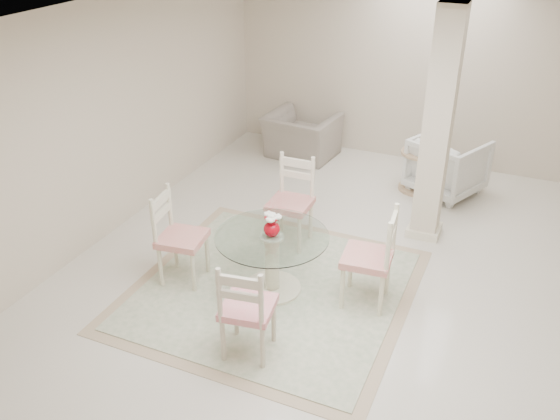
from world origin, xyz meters
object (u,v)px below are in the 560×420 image
at_px(dining_table, 272,263).
at_px(side_table, 419,172).
at_px(dining_chair_west, 175,230).
at_px(column, 438,128).
at_px(dining_chair_south, 245,304).
at_px(dining_chair_north, 293,195).
at_px(armchair_white, 447,165).
at_px(dining_chair_east, 376,251).
at_px(red_vase, 272,225).
at_px(recliner_taupe, 301,136).

height_order(dining_table, side_table, dining_table).
bearing_deg(side_table, dining_chair_west, -120.65).
relative_size(column, dining_chair_south, 2.46).
bearing_deg(dining_chair_north, armchair_white, 53.96).
bearing_deg(dining_table, side_table, 73.55).
xyz_separation_m(dining_chair_east, dining_chair_west, (-2.01, -0.41, -0.02)).
distance_m(red_vase, side_table, 3.13).
xyz_separation_m(dining_chair_east, armchair_white, (0.22, 2.83, -0.22)).
distance_m(dining_chair_west, armchair_white, 3.94).
bearing_deg(recliner_taupe, red_vase, 113.50).
height_order(dining_chair_east, dining_chair_west, dining_chair_east).
distance_m(column, dining_chair_north, 1.77).
distance_m(red_vase, dining_chair_west, 1.04).
bearing_deg(dining_table, dining_chair_north, 101.11).
xyz_separation_m(dining_table, armchair_white, (1.22, 3.04, 0.06)).
xyz_separation_m(dining_chair_east, recliner_taupe, (-2.06, 3.20, -0.28)).
bearing_deg(dining_chair_north, dining_chair_west, -124.69).
relative_size(dining_table, red_vase, 4.56).
bearing_deg(red_vase, column, 56.19).
relative_size(recliner_taupe, armchair_white, 1.19).
bearing_deg(dining_chair_east, side_table, 177.26).
xyz_separation_m(column, red_vase, (-1.20, -1.80, -0.57)).
bearing_deg(side_table, dining_chair_north, -118.71).
relative_size(column, side_table, 4.76).
bearing_deg(dining_chair_west, recliner_taupe, -6.94).
bearing_deg(recliner_taupe, dining_chair_west, 97.08).
xyz_separation_m(dining_chair_north, dining_chair_south, (0.40, -2.00, -0.03)).
bearing_deg(dining_chair_north, column, 28.43).
relative_size(dining_chair_west, recliner_taupe, 1.09).
bearing_deg(dining_chair_east, recliner_taupe, -152.73).
bearing_deg(side_table, red_vase, -106.43).
relative_size(column, red_vase, 10.80).
bearing_deg(dining_chair_east, armchair_white, 170.10).
relative_size(dining_chair_west, side_table, 1.99).
xyz_separation_m(column, armchair_white, (0.02, 1.24, -0.96)).
height_order(red_vase, dining_chair_north, dining_chair_north).
distance_m(dining_chair_south, recliner_taupe, 4.58).
relative_size(dining_chair_north, side_table, 2.04).
xyz_separation_m(dining_chair_east, dining_chair_north, (-1.20, 0.80, -0.01)).
bearing_deg(armchair_white, dining_chair_west, 80.15).
xyz_separation_m(dining_chair_west, armchair_white, (2.23, 3.24, -0.20)).
relative_size(red_vase, dining_chair_north, 0.22).
xyz_separation_m(dining_table, dining_chair_south, (0.21, -1.00, 0.24)).
xyz_separation_m(dining_chair_south, recliner_taupe, (-1.26, 4.40, -0.24)).
height_order(dining_chair_east, recliner_taupe, dining_chair_east).
bearing_deg(red_vase, dining_chair_east, 11.45).
height_order(red_vase, recliner_taupe, red_vase).
height_order(column, dining_chair_south, column).
bearing_deg(red_vase, dining_chair_west, -168.42).
height_order(dining_table, recliner_taupe, recliner_taupe).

